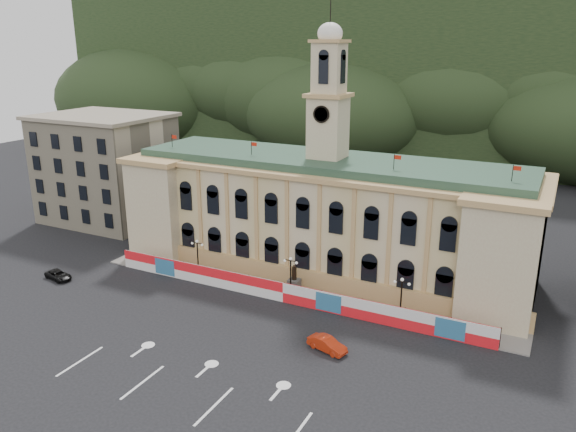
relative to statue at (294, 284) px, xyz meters
The scene contains 13 objects.
ground 18.04m from the statue, 90.00° to the right, with size 260.00×260.00×0.00m, color black.
lane_markings 23.03m from the statue, 90.00° to the right, with size 26.00×10.00×0.02m, color white, non-canonical shape.
hill_ridge 105.59m from the statue, 89.98° to the left, with size 230.00×80.00×64.00m.
city_hall 11.71m from the statue, 90.00° to the left, with size 56.20×17.60×37.10m.
side_building_left 45.63m from the statue, 163.26° to the left, with size 21.00×17.00×18.60m.
hoarding_fence 2.93m from the statue, 88.90° to the right, with size 50.00×0.44×2.50m.
pavement 1.13m from the statue, 90.00° to the right, with size 56.00×5.50×0.16m, color slate.
statue is the anchor object (origin of this frame).
lamp_left 14.16m from the statue, behind, with size 1.96×0.44×5.15m.
lamp_center 2.14m from the statue, 90.00° to the right, with size 1.96×0.44×5.15m.
lamp_right 14.16m from the statue, ahead, with size 1.96×0.44×5.15m.
red_sedan 14.36m from the statue, 50.12° to the right, with size 4.57×2.61×1.43m, color #AC240C.
black_suv 31.79m from the statue, 160.71° to the right, with size 4.53×2.74×1.18m, color black.
Camera 1 is at (28.61, -40.43, 30.52)m, focal length 35.00 mm.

